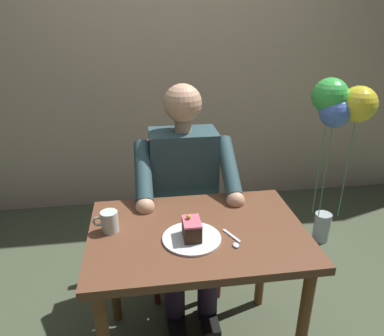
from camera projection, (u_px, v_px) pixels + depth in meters
cafe_rear_panel at (164, 22)px, 2.78m from camera, size 6.40×0.12×3.00m
dining_table at (198, 249)px, 1.61m from camera, size 0.93×0.64×0.71m
chair at (182, 207)px, 2.20m from camera, size 0.42×0.42×0.89m
seated_person at (185, 197)px, 1.98m from camera, size 0.53×0.58×1.24m
dessert_plate at (192, 238)px, 1.50m from camera, size 0.24×0.24×0.01m
cake_slice at (192, 229)px, 1.48m from camera, size 0.07×0.11×0.10m
coffee_cup at (109, 221)px, 1.54m from camera, size 0.11×0.07×0.09m
dessert_spoon at (234, 241)px, 1.49m from camera, size 0.06×0.14×0.01m
balloon_display at (340, 116)px, 2.34m from camera, size 0.40×0.30×1.20m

